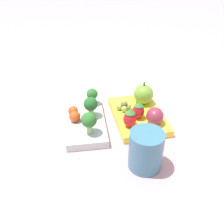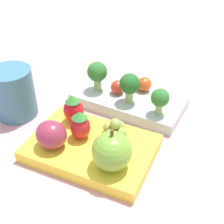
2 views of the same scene
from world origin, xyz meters
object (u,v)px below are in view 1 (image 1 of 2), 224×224
cherry_tomato_0 (86,119)px  cherry_tomato_1 (73,110)px  bento_box_savoury (85,121)px  bento_box_fruit (138,116)px  cherry_tomato_2 (75,116)px  apple (143,94)px  broccoli_floret_2 (92,95)px  grape_cluster (124,106)px  broccoli_floret_0 (91,105)px  strawberry_0 (130,118)px  broccoli_floret_1 (89,121)px  strawberry_1 (138,110)px  plum (155,116)px  drinking_cup (146,150)px

cherry_tomato_0 → cherry_tomato_1: bearing=39.6°
bento_box_savoury → bento_box_fruit: 0.14m
cherry_tomato_2 → apple: (0.07, -0.18, 0.01)m
broccoli_floret_2 → cherry_tomato_1: bearing=134.8°
bento_box_savoury → grape_cluster: size_ratio=4.96×
apple → broccoli_floret_0: bearing=111.0°
apple → strawberry_0: (-0.10, 0.05, -0.00)m
bento_box_fruit → grape_cluster: grape_cluster is taller
broccoli_floret_1 → strawberry_1: 0.13m
broccoli_floret_1 → cherry_tomato_2: (0.05, 0.04, -0.02)m
plum → strawberry_0: bearing=98.0°
broccoli_floret_1 → plum: (0.03, -0.16, -0.01)m
broccoli_floret_1 → plum: size_ratio=1.19×
grape_cluster → broccoli_floret_0: bearing=106.0°
bento_box_fruit → plum: bearing=-144.0°
strawberry_0 → strawberry_1: size_ratio=1.04×
bento_box_fruit → apple: apple is taller
cherry_tomato_0 → grape_cluster: bearing=-60.6°
cherry_tomato_0 → cherry_tomato_1: cherry_tomato_1 is taller
plum → bento_box_savoury: bearing=80.1°
strawberry_0 → strawberry_1: strawberry_0 is taller
broccoli_floret_1 → grape_cluster: bearing=-44.1°
broccoli_floret_0 → grape_cluster: bearing=-74.0°
bento_box_savoury → cherry_tomato_0: 0.03m
broccoli_floret_1 → cherry_tomato_1: 0.09m
cherry_tomato_0 → strawberry_1: (0.02, -0.13, 0.01)m
strawberry_1 → drinking_cup: 0.14m
strawberry_0 → bento_box_fruit: bearing=-28.6°
cherry_tomato_0 → drinking_cup: size_ratio=0.29×
broccoli_floret_1 → cherry_tomato_0: (0.04, 0.01, -0.02)m
bento_box_savoury → cherry_tomato_0: bearing=-171.7°
broccoli_floret_0 → grape_cluster: broccoli_floret_0 is taller
broccoli_floret_1 → cherry_tomato_1: broccoli_floret_1 is taller
cherry_tomato_1 → cherry_tomato_2: (-0.03, -0.01, 0.00)m
broccoli_floret_2 → drinking_cup: drinking_cup is taller
bento_box_fruit → strawberry_1: (-0.02, 0.00, 0.03)m
strawberry_1 → apple: bearing=-19.5°
strawberry_1 → broccoli_floret_1: bearing=113.3°
cherry_tomato_1 → strawberry_0: 0.15m
cherry_tomato_0 → cherry_tomato_1: 0.05m
bento_box_fruit → plum: 0.06m
broccoli_floret_0 → broccoli_floret_2: broccoli_floret_0 is taller
apple → bento_box_fruit: bearing=156.5°
broccoli_floret_1 → broccoli_floret_2: (0.12, -0.01, -0.01)m
bento_box_savoury → strawberry_1: size_ratio=4.30×
bento_box_savoury → strawberry_1: 0.14m
bento_box_savoury → broccoli_floret_2: broccoli_floret_2 is taller
strawberry_0 → grape_cluster: strawberry_0 is taller
apple → strawberry_0: bearing=153.8°
cherry_tomato_0 → strawberry_0: bearing=-99.2°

